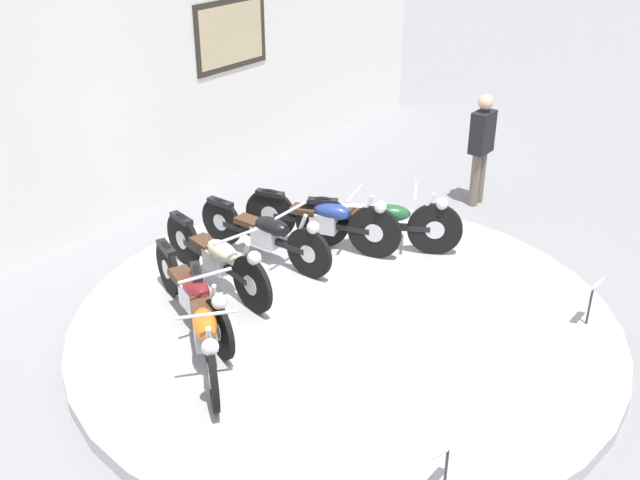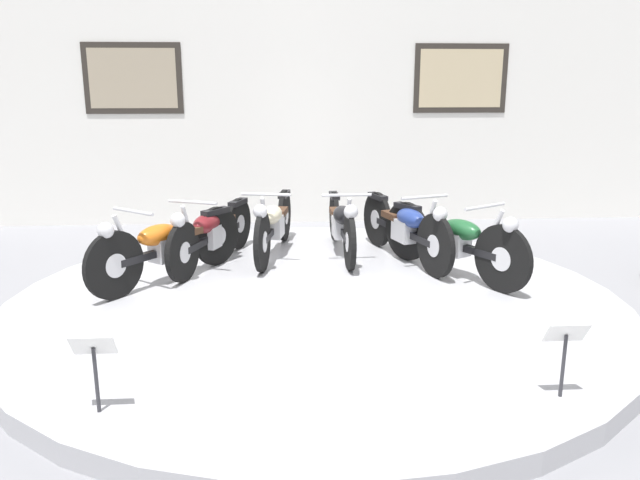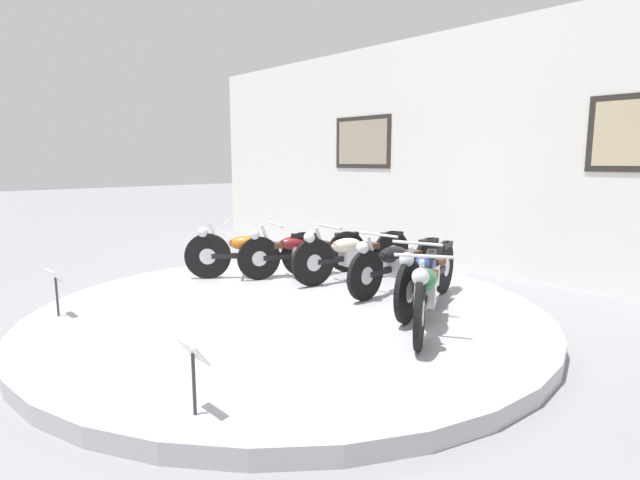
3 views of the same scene
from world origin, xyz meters
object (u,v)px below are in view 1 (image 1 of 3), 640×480
object	(u,v)px
motorcycle_green	(382,221)
info_placard_front_left	(448,453)
motorcycle_cream	(218,257)
motorcycle_blue	(324,219)
info_placard_front_centre	(592,293)
visitor_standing	(481,144)
motorcycle_black	(266,233)
motorcycle_orange	(205,329)
motorcycle_maroon	(193,293)

from	to	relation	value
motorcycle_green	info_placard_front_left	distance (m)	3.87
motorcycle_cream	motorcycle_blue	bearing A→B (deg)	-12.85
motorcycle_green	info_placard_front_centre	distance (m)	2.57
motorcycle_cream	info_placard_front_left	bearing A→B (deg)	-106.78
motorcycle_cream	visitor_standing	world-z (taller)	visitor_standing
motorcycle_black	info_placard_front_left	bearing A→B (deg)	-117.82
visitor_standing	motorcycle_cream	bearing A→B (deg)	166.30
motorcycle_orange	info_placard_front_centre	xyz separation A→B (m)	(2.90, -2.57, -0.02)
info_placard_front_left	visitor_standing	world-z (taller)	visitor_standing
motorcycle_orange	visitor_standing	size ratio (longest dim) A/B	1.00
motorcycle_orange	motorcycle_black	bearing A→B (deg)	26.11
motorcycle_orange	motorcycle_blue	xyz separation A→B (m)	(2.53, 0.57, 0.01)
motorcycle_cream	motorcycle_orange	bearing A→B (deg)	-139.44
motorcycle_green	motorcycle_cream	bearing A→B (deg)	153.78
motorcycle_cream	motorcycle_blue	world-z (taller)	motorcycle_blue
info_placard_front_centre	motorcycle_green	bearing A→B (deg)	89.88
motorcycle_black	info_placard_front_centre	bearing A→B (deg)	-73.12
motorcycle_maroon	motorcycle_cream	distance (m)	0.76
motorcycle_green	visitor_standing	distance (m)	2.30
motorcycle_blue	info_placard_front_centre	world-z (taller)	motorcycle_blue
motorcycle_black	info_placard_front_left	distance (m)	3.93
motorcycle_cream	motorcycle_blue	xyz separation A→B (m)	(1.47, -0.33, 0.01)
motorcycle_orange	motorcycle_blue	world-z (taller)	motorcycle_blue
motorcycle_orange	info_placard_front_centre	distance (m)	3.88
motorcycle_green	info_placard_front_centre	xyz separation A→B (m)	(-0.01, -2.57, -0.03)
info_placard_front_left	motorcycle_maroon	bearing A→B (deg)	83.24
motorcycle_blue	info_placard_front_left	distance (m)	4.03
motorcycle_black	motorcycle_cream	bearing A→B (deg)	179.80
motorcycle_maroon	info_placard_front_left	size ratio (longest dim) A/B	3.61
info_placard_front_centre	motorcycle_maroon	bearing A→B (deg)	128.69
motorcycle_blue	info_placard_front_left	xyz separation A→B (m)	(-2.51, -3.15, -0.03)
motorcycle_black	visitor_standing	bearing A→B (deg)	-16.72
motorcycle_green	visitor_standing	world-z (taller)	visitor_standing
motorcycle_maroon	visitor_standing	world-z (taller)	visitor_standing
motorcycle_maroon	motorcycle_green	distance (m)	2.59
motorcycle_blue	info_placard_front_centre	bearing A→B (deg)	-83.18
info_placard_front_left	visitor_standing	distance (m)	5.74
motorcycle_black	visitor_standing	xyz separation A→B (m)	(3.33, -1.00, 0.37)
motorcycle_maroon	visitor_standing	distance (m)	4.85
motorcycle_orange	motorcycle_black	xyz separation A→B (m)	(1.85, 0.90, -0.01)
motorcycle_maroon	motorcycle_blue	xyz separation A→B (m)	(2.14, 0.00, 0.02)
info_placard_front_centre	motorcycle_blue	bearing A→B (deg)	96.82
motorcycle_blue	info_placard_front_left	bearing A→B (deg)	-128.63
motorcycle_orange	visitor_standing	distance (m)	5.19
motorcycle_maroon	motorcycle_blue	bearing A→B (deg)	0.06
motorcycle_blue	motorcycle_green	size ratio (longest dim) A/B	1.10
motorcycle_black	motorcycle_blue	size ratio (longest dim) A/B	1.01
motorcycle_green	info_placard_front_centre	size ratio (longest dim) A/B	3.44
motorcycle_blue	motorcycle_green	xyz separation A→B (m)	(0.38, -0.58, -0.00)
motorcycle_black	motorcycle_blue	distance (m)	0.76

